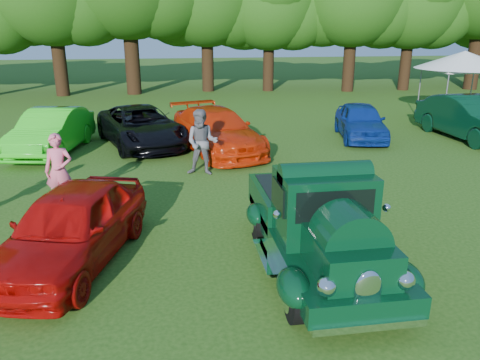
{
  "coord_description": "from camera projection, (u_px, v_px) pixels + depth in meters",
  "views": [
    {
      "loc": [
        -1.75,
        -8.0,
        4.25
      ],
      "look_at": [
        -0.3,
        1.44,
        1.1
      ],
      "focal_mm": 35.0,
      "sensor_mm": 36.0,
      "label": 1
    }
  ],
  "objects": [
    {
      "name": "ground",
      "position": [
        266.0,
        256.0,
        9.09
      ],
      "size": [
        120.0,
        120.0,
        0.0
      ],
      "primitive_type": "plane",
      "color": "#214911",
      "rests_on": "ground"
    },
    {
      "name": "hero_pickup",
      "position": [
        318.0,
        225.0,
        8.48
      ],
      "size": [
        2.25,
        4.83,
        1.89
      ],
      "color": "black",
      "rests_on": "ground"
    },
    {
      "name": "red_convertible",
      "position": [
        71.0,
        226.0,
        8.64
      ],
      "size": [
        2.86,
        4.59,
        1.46
      ],
      "primitive_type": "imported",
      "rotation": [
        0.0,
        0.0,
        -0.29
      ],
      "color": "#A00806",
      "rests_on": "ground"
    },
    {
      "name": "back_car_lime",
      "position": [
        51.0,
        131.0,
        16.32
      ],
      "size": [
        2.37,
        4.81,
        1.52
      ],
      "primitive_type": "imported",
      "rotation": [
        0.0,
        0.0,
        -0.17
      ],
      "color": "#26C61A",
      "rests_on": "ground"
    },
    {
      "name": "back_car_black",
      "position": [
        141.0,
        126.0,
        17.31
      ],
      "size": [
        3.92,
        5.68,
        1.44
      ],
      "primitive_type": "imported",
      "rotation": [
        0.0,
        0.0,
        0.32
      ],
      "color": "black",
      "rests_on": "ground"
    },
    {
      "name": "back_car_orange",
      "position": [
        216.0,
        131.0,
        16.43
      ],
      "size": [
        3.5,
        5.57,
        1.5
      ],
      "primitive_type": "imported",
      "rotation": [
        0.0,
        0.0,
        0.29
      ],
      "color": "red",
      "rests_on": "ground"
    },
    {
      "name": "back_car_blue",
      "position": [
        360.0,
        121.0,
        18.38
      ],
      "size": [
        2.46,
        4.35,
        1.4
      ],
      "primitive_type": "imported",
      "rotation": [
        0.0,
        0.0,
        -0.21
      ],
      "color": "navy",
      "rests_on": "ground"
    },
    {
      "name": "back_car_green",
      "position": [
        471.0,
        118.0,
        18.22
      ],
      "size": [
        2.06,
        5.18,
        1.68
      ],
      "primitive_type": "imported",
      "rotation": [
        0.0,
        0.0,
        0.06
      ],
      "color": "black",
      "rests_on": "ground"
    },
    {
      "name": "spectator_pink",
      "position": [
        59.0,
        171.0,
        11.32
      ],
      "size": [
        0.69,
        0.47,
        1.83
      ],
      "primitive_type": "imported",
      "rotation": [
        0.0,
        0.0,
        -0.05
      ],
      "color": "#DD5B79",
      "rests_on": "ground"
    },
    {
      "name": "spectator_grey",
      "position": [
        202.0,
        143.0,
        13.79
      ],
      "size": [
        1.12,
        0.97,
        1.97
      ],
      "primitive_type": "imported",
      "rotation": [
        0.0,
        0.0,
        -0.27
      ],
      "color": "slate",
      "rests_on": "ground"
    },
    {
      "name": "canopy_tent",
      "position": [
        464.0,
        60.0,
        21.06
      ],
      "size": [
        4.59,
        4.59,
        3.2
      ],
      "rotation": [
        0.0,
        0.0,
        -0.08
      ],
      "color": "white",
      "rests_on": "ground"
    }
  ]
}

